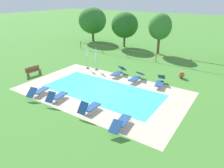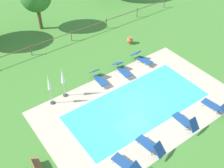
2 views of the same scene
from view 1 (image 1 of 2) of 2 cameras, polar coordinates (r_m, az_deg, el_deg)
The scene contains 19 objects.
ground_plane at distance 16.88m, azimuth -2.75°, elevation -1.95°, with size 160.00×160.00×0.00m, color #478433.
pool_deck_paving at distance 16.88m, azimuth -2.75°, elevation -1.94°, with size 13.54×8.15×0.01m, color beige.
swimming_pool_water at distance 16.88m, azimuth -2.75°, elevation -1.93°, with size 9.84×4.45×0.01m, color #42CCD6.
pool_coping_rim at distance 16.87m, azimuth -2.75°, elevation -1.92°, with size 10.32×4.93×0.01m.
sun_lounger_north_near_steps at distance 18.77m, azimuth 6.77°, elevation 1.84°, with size 0.74×2.08×0.77m.
sun_lounger_north_mid at distance 12.30m, azimuth 2.52°, elevation -10.68°, with size 0.84×2.11×0.76m.
sun_lounger_north_far at distance 18.16m, azimuth 13.29°, elevation 0.63°, with size 1.00×2.06×0.87m.
sun_lounger_north_end at distance 15.70m, azimuth -15.15°, elevation -3.30°, with size 0.84×1.96×0.95m.
sun_lounger_south_near_corner at distance 19.90m, azimuth 1.77°, elevation 3.34°, with size 0.71×2.00×0.87m.
sun_lounger_south_mid at distance 16.98m, azimuth -19.92°, elevation -1.88°, with size 1.00×2.06×0.86m.
sun_lounger_south_far at distance 13.79m, azimuth -6.34°, elevation -6.49°, with size 0.61×1.84×1.01m.
patio_umbrella_closed_row_west at distance 21.75m, azimuth -7.04°, elevation 8.49°, with size 0.32×0.32×2.50m.
patio_umbrella_closed_row_mid_west at distance 21.19m, azimuth -4.48°, elevation 8.19°, with size 0.32×0.32×2.46m.
wooden_bench_lawn_side at distance 21.49m, azimuth -21.16°, elevation 3.52°, with size 0.57×1.53×0.87m.
terracotta_urn_near_fence at distance 20.46m, azimuth 18.89°, elevation 2.50°, with size 0.54×0.54×0.63m.
perimeter_fence at distance 24.71m, azimuth 12.27°, elevation 7.69°, with size 23.69×0.08×1.05m.
tree_far_west at distance 28.03m, azimuth 13.30°, elevation 15.35°, with size 2.99×2.99×5.23m.
tree_centre at distance 35.46m, azimuth -5.49°, elevation 17.26°, with size 4.55×4.55×5.52m.
tree_east_mid at distance 31.15m, azimuth 3.58°, elevation 16.12°, with size 3.92×3.92×5.06m.
Camera 1 is at (9.09, -12.20, 7.30)m, focal length 32.68 mm.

